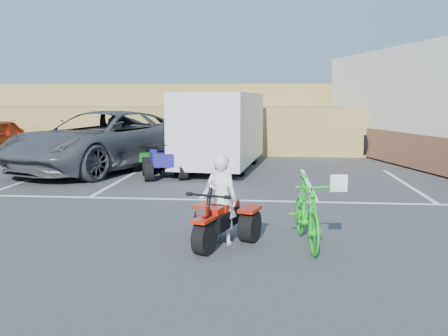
# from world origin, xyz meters

# --- Properties ---
(ground) EXTENTS (100.00, 100.00, 0.00)m
(ground) POSITION_xyz_m (0.00, 0.00, 0.00)
(ground) COLOR #38383B
(ground) RESTS_ON ground
(parking_stripes) EXTENTS (28.00, 5.16, 0.01)m
(parking_stripes) POSITION_xyz_m (0.87, 4.07, 0.00)
(parking_stripes) COLOR white
(parking_stripes) RESTS_ON ground
(grass_embankment) EXTENTS (40.00, 8.50, 3.10)m
(grass_embankment) POSITION_xyz_m (0.00, 15.48, 1.42)
(grass_embankment) COLOR olive
(grass_embankment) RESTS_ON ground
(red_trike_atv) EXTENTS (1.46, 1.69, 0.93)m
(red_trike_atv) POSITION_xyz_m (0.78, -1.05, 0.00)
(red_trike_atv) COLOR #A51A09
(red_trike_atv) RESTS_ON ground
(rider) EXTENTS (0.62, 0.50, 1.47)m
(rider) POSITION_xyz_m (0.83, -0.91, 0.74)
(rider) COLOR white
(rider) RESTS_ON ground
(green_dirt_bike) EXTENTS (0.74, 1.91, 1.12)m
(green_dirt_bike) POSITION_xyz_m (2.20, -0.88, 0.56)
(green_dirt_bike) COLOR #14BF19
(green_dirt_bike) RESTS_ON ground
(grey_pickup) EXTENTS (5.71, 7.76, 1.96)m
(grey_pickup) POSITION_xyz_m (-3.95, 6.91, 0.98)
(grey_pickup) COLOR #3E4045
(grey_pickup) RESTS_ON ground
(cargo_trailer) EXTENTS (2.72, 5.64, 2.54)m
(cargo_trailer) POSITION_xyz_m (-0.02, 7.45, 1.38)
(cargo_trailer) COLOR silver
(cargo_trailer) RESTS_ON ground
(rv_motorhome) EXTENTS (5.86, 11.84, 4.13)m
(rv_motorhome) POSITION_xyz_m (7.40, 9.48, 1.79)
(rv_motorhome) COLOR silver
(rv_motorhome) RESTS_ON ground
(quad_atv_blue) EXTENTS (1.67, 1.94, 1.07)m
(quad_atv_blue) POSITION_xyz_m (-1.54, 5.43, 0.00)
(quad_atv_blue) COLOR navy
(quad_atv_blue) RESTS_ON ground
(quad_atv_green) EXTENTS (1.44, 1.61, 0.86)m
(quad_atv_green) POSITION_xyz_m (-2.15, 6.79, 0.00)
(quad_atv_green) COLOR #135518
(quad_atv_green) RESTS_ON ground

